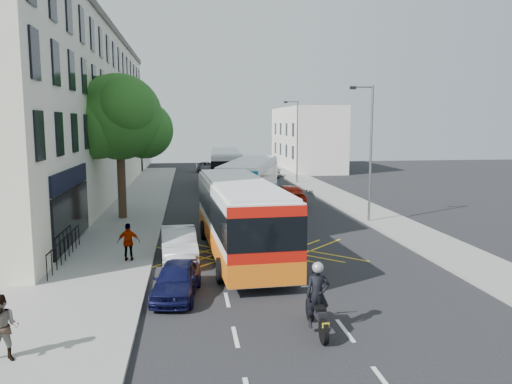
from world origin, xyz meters
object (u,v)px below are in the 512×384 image
object	(u,v)px
distant_car_dark	(267,166)
red_hatchback	(288,195)
motorbike	(317,299)
street_tree	(119,118)
pedestrian_far	(129,242)
bus_far	(226,167)
parked_car_silver	(179,244)
lamp_far	(296,137)
parked_car_blue	(177,280)
bus_near	(240,216)
pedestrian_near	(2,328)
lamp_near	(369,146)
bus_mid	(250,183)
distant_car_silver	(271,171)
distant_car_grey	(205,167)

from	to	relation	value
distant_car_dark	red_hatchback	bearing A→B (deg)	91.20
motorbike	distant_car_dark	bearing A→B (deg)	83.48
street_tree	pedestrian_far	distance (m)	11.43
bus_far	pedestrian_far	xyz separation A→B (m)	(-6.14, -25.89, -0.84)
motorbike	parked_car_silver	distance (m)	9.30
lamp_far	parked_car_blue	xyz separation A→B (m)	(-11.10, -31.45, -4.01)
street_tree	bus_near	distance (m)	11.95
pedestrian_near	pedestrian_far	xyz separation A→B (m)	(2.02, 8.92, -0.04)
street_tree	parked_car_blue	xyz separation A→B (m)	(3.61, -14.42, -5.68)
red_hatchback	parked_car_blue	bearing A→B (deg)	67.31
street_tree	distant_car_dark	bearing A→B (deg)	65.50
street_tree	pedestrian_near	size ratio (longest dim) A/B	5.21
lamp_near	parked_car_silver	distance (m)	13.49
street_tree	red_hatchback	size ratio (longest dim) A/B	1.79
street_tree	bus_mid	size ratio (longest dim) A/B	0.72
distant_car_silver	distant_car_dark	xyz separation A→B (m)	(0.68, 7.03, -0.03)
red_hatchback	distant_car_dark	size ratio (longest dim) A/B	1.25
street_tree	distant_car_grey	xyz separation A→B (m)	(6.18, 30.62, -5.70)
distant_car_silver	distant_car_dark	distance (m)	7.06
motorbike	parked_car_silver	xyz separation A→B (m)	(-4.06, 8.37, -0.28)
lamp_far	street_tree	bearing A→B (deg)	-130.81
pedestrian_near	pedestrian_far	size ratio (longest dim) A/B	1.05
bus_far	red_hatchback	world-z (taller)	bus_far
bus_mid	distant_car_dark	world-z (taller)	bus_mid
parked_car_blue	pedestrian_near	bearing A→B (deg)	-124.51
parked_car_silver	distant_car_silver	world-z (taller)	parked_car_silver
street_tree	parked_car_blue	size ratio (longest dim) A/B	2.45
lamp_near	bus_far	size ratio (longest dim) A/B	0.65
distant_car_dark	motorbike	bearing A→B (deg)	89.43
parked_car_blue	red_hatchback	bearing A→B (deg)	75.68
parked_car_blue	distant_car_silver	size ratio (longest dim) A/B	0.90
lamp_far	pedestrian_near	distance (m)	39.20
motorbike	street_tree	bearing A→B (deg)	114.05
distant_car_dark	parked_car_blue	bearing A→B (deg)	83.89
lamp_far	bus_near	xyz separation A→B (m)	(-8.33, -26.08, -2.83)
lamp_far	parked_car_silver	bearing A→B (deg)	-112.64
lamp_far	pedestrian_far	world-z (taller)	lamp_far
street_tree	parked_car_silver	bearing A→B (deg)	-69.33
lamp_near	pedestrian_far	bearing A→B (deg)	-151.96
bus_mid	parked_car_silver	distance (m)	13.86
parked_car_blue	red_hatchback	xyz separation A→B (m)	(7.82, 19.05, 0.10)
motorbike	distant_car_silver	xyz separation A→B (m)	(5.66, 41.64, -0.30)
street_tree	red_hatchback	bearing A→B (deg)	22.09
parked_car_silver	distant_car_silver	xyz separation A→B (m)	(9.72, 33.28, -0.02)
street_tree	lamp_near	size ratio (longest dim) A/B	1.10
bus_mid	red_hatchback	size ratio (longest dim) A/B	2.49
motorbike	pedestrian_far	xyz separation A→B (m)	(-6.16, 7.94, -0.02)
pedestrian_near	parked_car_silver	bearing A→B (deg)	66.79
pedestrian_far	parked_car_blue	bearing A→B (deg)	116.97
bus_far	parked_car_blue	xyz separation A→B (m)	(-4.04, -30.31, -1.19)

